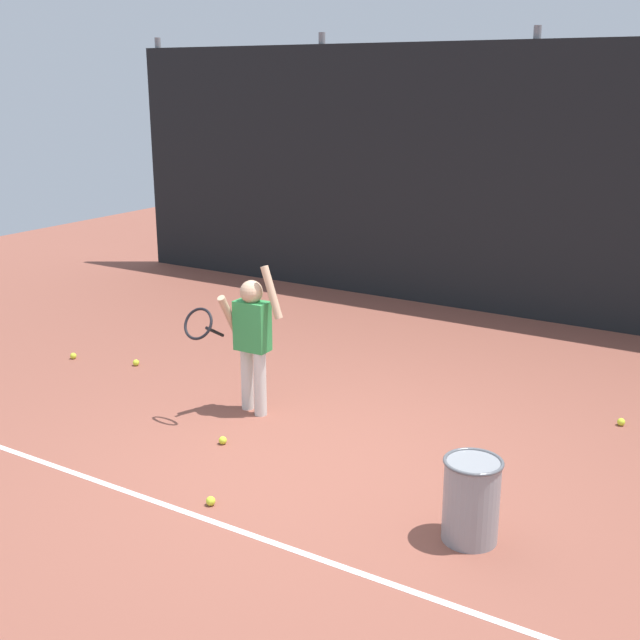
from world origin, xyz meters
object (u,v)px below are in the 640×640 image
at_px(tennis_ball_1, 621,422).
at_px(tennis_ball_0, 211,501).
at_px(tennis_ball_3, 223,440).
at_px(ball_hopper, 471,499).
at_px(tennis_ball_2, 73,356).
at_px(tennis_player, 250,334).
at_px(tennis_ball_4, 136,363).

bearing_deg(tennis_ball_1, tennis_ball_0, -126.23).
bearing_deg(tennis_ball_3, ball_hopper, -7.29).
height_order(ball_hopper, tennis_ball_0, ball_hopper).
distance_m(ball_hopper, tennis_ball_1, 2.43).
bearing_deg(tennis_ball_2, tennis_ball_3, -17.25).
distance_m(tennis_ball_0, tennis_ball_1, 3.61).
bearing_deg(tennis_ball_0, tennis_player, 116.28).
bearing_deg(tennis_ball_2, tennis_player, -3.69).
xyz_separation_m(tennis_ball_2, tennis_ball_3, (2.65, -0.82, 0.00)).
height_order(tennis_player, tennis_ball_4, tennis_player).
bearing_deg(ball_hopper, tennis_ball_1, 79.59).
height_order(tennis_ball_0, tennis_ball_1, same).
xyz_separation_m(ball_hopper, tennis_ball_0, (-1.70, -0.54, -0.26)).
bearing_deg(tennis_player, ball_hopper, -22.89).
bearing_deg(tennis_player, tennis_ball_0, -65.24).
distance_m(tennis_ball_1, tennis_ball_4, 4.74).
bearing_deg(tennis_ball_4, tennis_ball_0, -36.60).
bearing_deg(tennis_ball_3, tennis_ball_4, 152.30).
relative_size(ball_hopper, tennis_ball_3, 8.52).
xyz_separation_m(tennis_ball_0, tennis_ball_3, (-0.54, 0.83, 0.00)).
height_order(tennis_player, tennis_ball_3, tennis_player).
relative_size(ball_hopper, tennis_ball_0, 8.52).
distance_m(tennis_ball_3, tennis_ball_4, 2.19).
xyz_separation_m(tennis_player, tennis_ball_0, (0.74, -1.49, -0.69)).
xyz_separation_m(tennis_ball_1, tennis_ball_2, (-5.33, -1.26, 0.00)).
xyz_separation_m(tennis_ball_3, tennis_ball_4, (-1.94, 1.02, 0.00)).
height_order(tennis_ball_3, tennis_ball_4, same).
bearing_deg(tennis_ball_0, tennis_ball_1, 53.77).
relative_size(tennis_player, tennis_ball_0, 20.46).
relative_size(ball_hopper, tennis_ball_2, 8.52).
bearing_deg(tennis_ball_0, tennis_ball_4, 143.40).
relative_size(tennis_ball_1, tennis_ball_4, 1.00).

